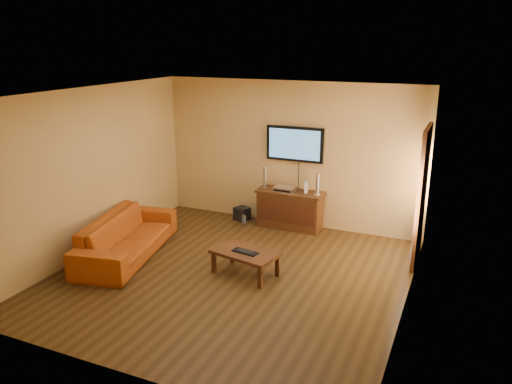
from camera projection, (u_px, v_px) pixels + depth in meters
The scene contains 14 objects.
ground_plane at pixel (231, 276), 7.48m from camera, with size 5.00×5.00×0.00m, color #33210E.
room_walls at pixel (248, 158), 7.53m from camera, with size 5.00×5.00×5.00m.
french_door at pixel (421, 198), 7.72m from camera, with size 0.07×1.02×2.22m.
media_console at pixel (290, 209), 9.31m from camera, with size 1.24×0.48×0.71m.
television at pixel (295, 144), 9.13m from camera, with size 1.08×0.08×0.64m.
coffee_table at pixel (245, 254), 7.44m from camera, with size 1.06×0.76×0.38m.
sofa at pixel (126, 230), 8.08m from camera, with size 2.26×0.66×0.88m, color #A44612.
speaker_left at pixel (265, 178), 9.37m from camera, with size 0.11×0.11×0.41m.
speaker_right at pixel (318, 185), 8.93m from camera, with size 0.11×0.11×0.40m.
av_receiver at pixel (285, 189), 9.20m from camera, with size 0.38×0.27×0.09m, color silver.
game_console at pixel (306, 187), 9.09m from camera, with size 0.04×0.15×0.20m, color white.
subwoofer at pixel (242, 214), 9.78m from camera, with size 0.25×0.25×0.25m, color black.
bottle at pixel (244, 221), 9.46m from camera, with size 0.08×0.08×0.22m.
keyboard at pixel (245, 252), 7.37m from camera, with size 0.42×0.21×0.02m.
Camera 1 is at (3.05, -6.07, 3.40)m, focal length 35.00 mm.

